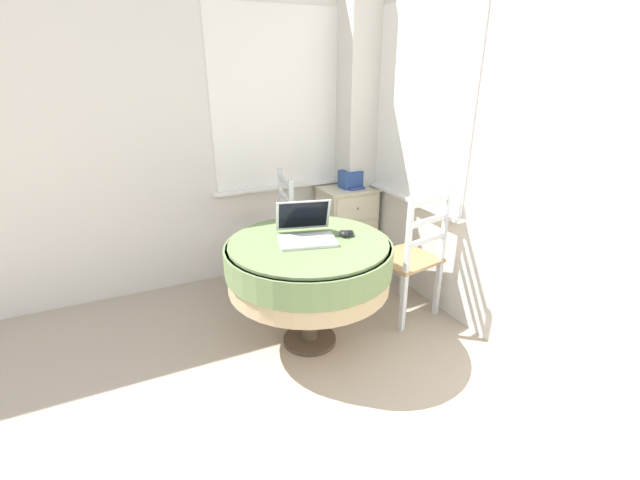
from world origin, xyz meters
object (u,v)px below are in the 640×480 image
Objects in this scene: computer_mouse at (344,234)px; book_on_cabinet at (353,186)px; cell_phone at (349,234)px; corner_cabinet at (346,226)px; dining_chair_near_back_window at (272,239)px; storage_box at (350,179)px; round_dining_table at (309,262)px; dining_chair_near_right_window at (410,258)px; laptop at (306,232)px.

book_on_cabinet is (0.64, 1.01, -0.01)m from computer_mouse.
cell_phone is 0.16× the size of corner_cabinet.
dining_chair_near_back_window reaches higher than computer_mouse.
storage_box is at bearing 144.17° from book_on_cabinet.
storage_box is at bearing 49.44° from round_dining_table.
dining_chair_near_right_window is 1.06m from storage_box.
dining_chair_near_back_window is at bearing -166.01° from storage_box.
laptop is at bearing -131.77° from storage_box.
dining_chair_near_right_window is at bearing -91.39° from corner_cabinet.
corner_cabinet is 3.66× the size of book_on_cabinet.
round_dining_table is at bearing -129.57° from corner_cabinet.
laptop is 5.10× the size of computer_mouse.
dining_chair_near_right_window is 4.87× the size of book_on_cabinet.
book_on_cabinet is at bearing 57.82° from computer_mouse.
computer_mouse is 0.08× the size of dining_chair_near_back_window.
storage_box is (0.57, 1.00, 0.07)m from cell_phone.
laptop is at bearing -130.76° from corner_cabinet.
laptop is at bearing 87.64° from round_dining_table.
dining_chair_near_back_window is 1.33× the size of corner_cabinet.
dining_chair_near_back_window is 0.93m from storage_box.
computer_mouse is at bearing -75.44° from dining_chair_near_back_window.
cell_phone is (0.05, 0.02, -0.02)m from computer_mouse.
dining_chair_near_right_window is at bearing -45.18° from dining_chair_near_back_window.
round_dining_table is 0.80m from dining_chair_near_back_window.
laptop is at bearing 163.53° from computer_mouse.
dining_chair_near_back_window is (0.02, 0.79, -0.13)m from round_dining_table.
corner_cabinet is 4.14× the size of storage_box.
computer_mouse reaches higher than book_on_cabinet.
round_dining_table is 2.53× the size of laptop.
cell_phone is 0.88m from dining_chair_near_back_window.
book_on_cabinet is at bearing -24.00° from corner_cabinet.
round_dining_table is 1.33m from storage_box.
laptop reaches higher than corner_cabinet.
book_on_cabinet is at bearing 12.93° from dining_chair_near_back_window.
dining_chair_near_back_window reaches higher than book_on_cabinet.
cell_phone is at bearing -120.65° from book_on_cabinet.
computer_mouse reaches higher than round_dining_table.
dining_chair_near_right_window reaches higher than corner_cabinet.
dining_chair_near_back_window is 0.92m from book_on_cabinet.
computer_mouse is (0.23, -0.07, -0.03)m from laptop.
cell_phone is 0.59m from dining_chair_near_right_window.
laptop is at bearing 170.29° from cell_phone.
dining_chair_near_right_window is 1.33× the size of corner_cabinet.
dining_chair_near_back_window is (-0.21, 0.82, -0.30)m from computer_mouse.
laptop is 0.42× the size of dining_chair_near_back_window.
dining_chair_near_back_window is at bearing 108.18° from cell_phone.
round_dining_table is at bearing 179.06° from cell_phone.
laptop is 0.56× the size of corner_cabinet.
corner_cabinet is (0.83, 0.96, -0.42)m from laptop.
corner_cabinet reaches higher than round_dining_table.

